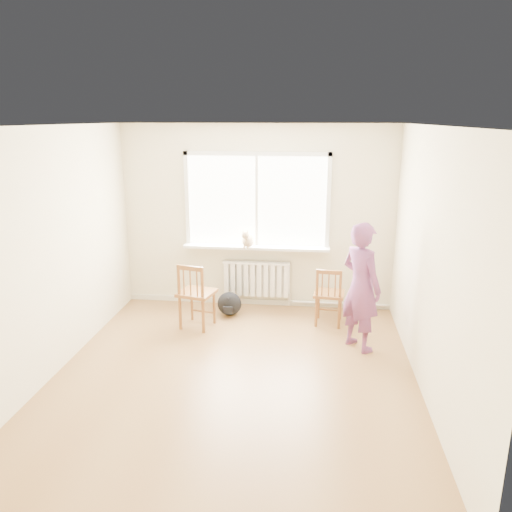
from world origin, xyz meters
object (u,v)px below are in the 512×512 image
(person, at_px, (361,287))
(cat, at_px, (248,239))
(chair_left, at_px, (195,296))
(chair_right, at_px, (329,296))
(backpack, at_px, (229,304))

(person, xyz_separation_m, cat, (-1.53, 1.16, 0.27))
(chair_left, bearing_deg, chair_right, -156.50)
(cat, bearing_deg, chair_right, -12.23)
(chair_right, height_order, person, person)
(chair_left, distance_m, cat, 1.17)
(chair_left, bearing_deg, backpack, -114.22)
(chair_right, distance_m, cat, 1.43)
(person, bearing_deg, chair_right, -12.95)
(backpack, bearing_deg, chair_right, -7.16)
(chair_left, relative_size, cat, 2.17)
(chair_left, xyz_separation_m, backpack, (0.38, 0.49, -0.29))
(chair_right, xyz_separation_m, person, (0.36, -0.68, 0.38))
(chair_left, xyz_separation_m, cat, (0.61, 0.80, 0.60))
(chair_left, bearing_deg, person, -176.08)
(chair_left, distance_m, chair_right, 1.82)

